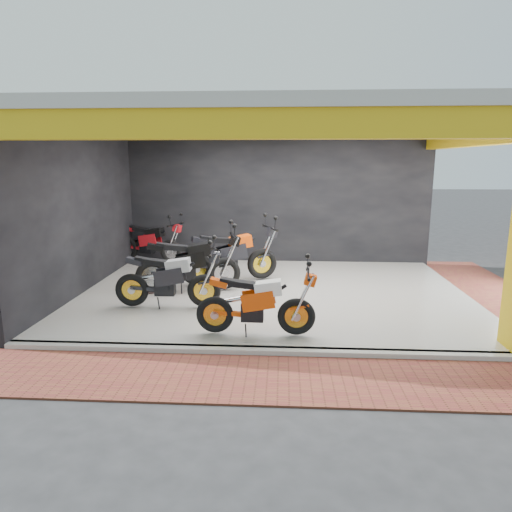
{
  "coord_description": "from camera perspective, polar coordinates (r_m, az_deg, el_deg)",
  "views": [
    {
      "loc": [
        0.18,
        -7.33,
        2.82
      ],
      "look_at": [
        -0.37,
        1.81,
        0.9
      ],
      "focal_mm": 32.0,
      "sensor_mm": 36.0,
      "label": 1
    }
  ],
  "objects": [
    {
      "name": "header_beam_right",
      "position": [
        10.09,
        26.42,
        13.38
      ],
      "size": [
        0.3,
        6.4,
        0.4
      ],
      "primitive_type": "cube",
      "color": "gold",
      "rests_on": "corner_column"
    },
    {
      "name": "left_wall",
      "position": [
        10.32,
        -21.19,
        5.1
      ],
      "size": [
        0.2,
        6.2,
        3.5
      ],
      "primitive_type": "cube",
      "color": "black",
      "rests_on": "ground"
    },
    {
      "name": "showroom_floor",
      "position": [
        9.74,
        2.22,
        -4.69
      ],
      "size": [
        8.0,
        6.0,
        0.1
      ],
      "primitive_type": "cube",
      "color": "silver",
      "rests_on": "ground"
    },
    {
      "name": "moto_row_c",
      "position": [
        10.48,
        0.77,
        0.89
      ],
      "size": [
        2.54,
        1.73,
        1.46
      ],
      "primitive_type": null,
      "rotation": [
        0.0,
        0.0,
        0.4
      ],
      "color": "black",
      "rests_on": "showroom_floor"
    },
    {
      "name": "moto_row_b",
      "position": [
        9.64,
        -4.02,
        -0.24
      ],
      "size": [
        2.44,
        1.36,
        1.41
      ],
      "primitive_type": null,
      "rotation": [
        0.0,
        0.0,
        0.23
      ],
      "color": "black",
      "rests_on": "showroom_floor"
    },
    {
      "name": "showroom_ceiling",
      "position": [
        9.37,
        2.4,
        16.61
      ],
      "size": [
        8.4,
        6.4,
        0.2
      ],
      "primitive_type": "cube",
      "color": "beige",
      "rests_on": "corner_column"
    },
    {
      "name": "header_beam_front",
      "position": [
        6.35,
        1.84,
        16.17
      ],
      "size": [
        8.4,
        0.3,
        0.4
      ],
      "primitive_type": "cube",
      "color": "gold",
      "rests_on": "corner_column"
    },
    {
      "name": "ground",
      "position": [
        7.86,
        1.89,
        -9.19
      ],
      "size": [
        80.0,
        80.0,
        0.0
      ],
      "primitive_type": "plane",
      "color": "#2D2D30",
      "rests_on": "ground"
    },
    {
      "name": "moto_row_a",
      "position": [
        8.52,
        -6.56,
        -2.35
      ],
      "size": [
        2.12,
        0.83,
        1.28
      ],
      "primitive_type": null,
      "rotation": [
        0.0,
        0.0,
        0.02
      ],
      "color": "black",
      "rests_on": "showroom_floor"
    },
    {
      "name": "paver_front",
      "position": [
        6.2,
        1.42,
        -15.03
      ],
      "size": [
        9.0,
        1.4,
        0.03
      ],
      "primitive_type": "cube",
      "color": "brown",
      "rests_on": "ground"
    },
    {
      "name": "paver_right",
      "position": [
        10.78,
        28.75,
        -4.73
      ],
      "size": [
        1.4,
        7.0,
        0.03
      ],
      "primitive_type": "cube",
      "color": "brown",
      "rests_on": "ground"
    },
    {
      "name": "back_wall",
      "position": [
        12.48,
        2.6,
        6.91
      ],
      "size": [
        8.2,
        0.2,
        3.5
      ],
      "primitive_type": "cube",
      "color": "black",
      "rests_on": "ground"
    },
    {
      "name": "floor_kerb",
      "position": [
        6.89,
        1.66,
        -11.85
      ],
      "size": [
        8.0,
        0.2,
        0.1
      ],
      "primitive_type": "cube",
      "color": "silver",
      "rests_on": "ground"
    },
    {
      "name": "moto_hero",
      "position": [
        7.15,
        5.11,
        -5.36
      ],
      "size": [
        2.01,
        0.77,
        1.22
      ],
      "primitive_type": null,
      "rotation": [
        0.0,
        0.0,
        -0.01
      ],
      "color": "#E14709",
      "rests_on": "showroom_floor"
    },
    {
      "name": "moto_row_d",
      "position": [
        12.31,
        -10.65,
        1.96
      ],
      "size": [
        2.27,
        1.41,
        1.3
      ],
      "primitive_type": null,
      "rotation": [
        0.0,
        0.0,
        -0.31
      ],
      "color": "red",
      "rests_on": "showroom_floor"
    }
  ]
}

